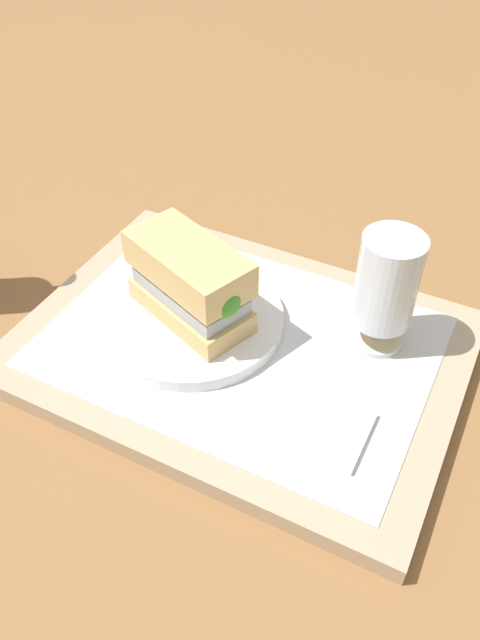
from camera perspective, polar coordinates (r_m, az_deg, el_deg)
The scene contains 7 objects.
ground_plane at distance 0.66m, azimuth -0.00°, elevation -3.19°, with size 3.00×3.00×0.00m, color olive.
tray at distance 0.65m, azimuth -0.00°, elevation -2.58°, with size 0.44×0.32×0.02m, color tan.
placemat at distance 0.64m, azimuth -0.00°, elevation -1.92°, with size 0.38×0.27×0.00m, color silver.
plate at distance 0.66m, azimuth -4.44°, elevation 0.00°, with size 0.19×0.19×0.01m, color white.
sandwich at distance 0.62m, azimuth -4.48°, elevation 3.22°, with size 0.14×0.11×0.08m.
beer_glass at distance 0.61m, azimuth 13.08°, elevation 3.00°, with size 0.06×0.06×0.12m.
napkin_folded at distance 0.57m, azimuth 6.95°, elevation -9.36°, with size 0.09×0.07×0.01m, color white.
Camera 1 is at (0.21, -0.40, 0.47)m, focal length 35.39 mm.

